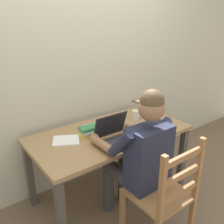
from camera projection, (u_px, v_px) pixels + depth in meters
name	position (u px, v px, depth m)	size (l,w,h in m)	color
ground_plane	(110.00, 193.00, 2.58)	(8.00, 8.00, 0.00)	brown
back_wall	(83.00, 63.00, 2.46)	(6.00, 0.04, 2.60)	beige
desk	(110.00, 140.00, 2.36)	(1.50, 0.77, 0.71)	#9E7A51
seated_person	(139.00, 155.00, 1.96)	(0.50, 0.60, 1.26)	#232842
wooden_chair	(163.00, 196.00, 1.83)	(0.42, 0.42, 0.96)	olive
laptop	(116.00, 136.00, 2.13)	(0.33, 0.29, 0.23)	#232328
computer_mouse	(142.00, 136.00, 2.21)	(0.06, 0.10, 0.03)	black
coffee_mug_white	(136.00, 115.00, 2.59)	(0.11, 0.08, 0.10)	silver
coffee_mug_dark	(151.00, 113.00, 2.63)	(0.11, 0.07, 0.10)	#38281E
book_stack_main	(89.00, 131.00, 2.26)	(0.20, 0.15, 0.08)	gold
paper_pile_near_laptop	(66.00, 141.00, 2.14)	(0.23, 0.19, 0.01)	white
paper_pile_back_corner	(97.00, 126.00, 2.43)	(0.24, 0.18, 0.01)	white
landscape_photo_print	(157.00, 129.00, 2.38)	(0.13, 0.09, 0.00)	#C63D33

